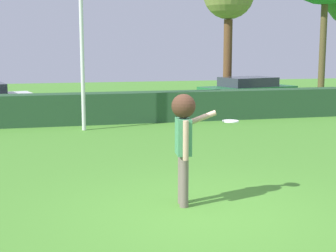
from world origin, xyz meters
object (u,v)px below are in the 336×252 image
person (184,133)px  lamppost (81,27)px  frisbee (230,121)px  parked_car_green (248,90)px

person → lamppost: (-0.93, 7.99, 1.93)m
person → lamppost: bearing=96.6°
frisbee → lamppost: 8.17m
person → frisbee: bearing=14.8°
frisbee → lamppost: size_ratio=0.05×
frisbee → lamppost: lamppost is taller
person → frisbee: 0.91m
frisbee → parked_car_green: frisbee is taller
parked_car_green → person: bearing=-117.0°
person → lamppost: 8.27m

